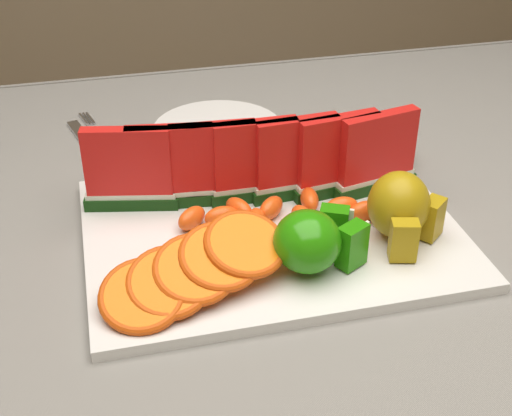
% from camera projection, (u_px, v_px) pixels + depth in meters
% --- Properties ---
extents(table, '(1.40, 0.90, 0.75)m').
position_uv_depth(table, '(207.00, 324.00, 0.81)').
color(table, '#523522').
rests_on(table, ground).
extents(tablecloth, '(1.53, 1.03, 0.20)m').
position_uv_depth(tablecloth, '(205.00, 281.00, 0.78)').
color(tablecloth, gray).
rests_on(tablecloth, table).
extents(platter, '(0.40, 0.30, 0.01)m').
position_uv_depth(platter, '(272.00, 232.00, 0.78)').
color(platter, silver).
rests_on(platter, tablecloth).
extents(apple_cluster, '(0.10, 0.08, 0.06)m').
position_uv_depth(apple_cluster, '(314.00, 241.00, 0.70)').
color(apple_cluster, '#1D9415').
rests_on(apple_cluster, platter).
extents(pear_cluster, '(0.09, 0.09, 0.07)m').
position_uv_depth(pear_cluster, '(401.00, 208.00, 0.74)').
color(pear_cluster, '#A96B0B').
rests_on(pear_cluster, platter).
extents(side_plate, '(0.23, 0.23, 0.01)m').
position_uv_depth(side_plate, '(218.00, 130.00, 0.99)').
color(side_plate, silver).
rests_on(side_plate, tablecloth).
extents(fork, '(0.06, 0.19, 0.00)m').
position_uv_depth(fork, '(90.00, 144.00, 0.96)').
color(fork, silver).
rests_on(fork, tablecloth).
extents(watermelon_row, '(0.39, 0.07, 0.10)m').
position_uv_depth(watermelon_row, '(255.00, 163.00, 0.80)').
color(watermelon_row, '#093E0D').
rests_on(watermelon_row, platter).
extents(orange_fan_front, '(0.20, 0.13, 0.05)m').
position_uv_depth(orange_fan_front, '(195.00, 269.00, 0.67)').
color(orange_fan_front, '#DC6600').
rests_on(orange_fan_front, platter).
extents(orange_fan_back, '(0.39, 0.12, 0.05)m').
position_uv_depth(orange_fan_back, '(265.00, 152.00, 0.87)').
color(orange_fan_back, '#DC6600').
rests_on(orange_fan_back, platter).
extents(tangerine_segments, '(0.25, 0.08, 0.02)m').
position_uv_depth(tangerine_segments, '(289.00, 211.00, 0.78)').
color(tangerine_segments, orange).
rests_on(tangerine_segments, platter).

